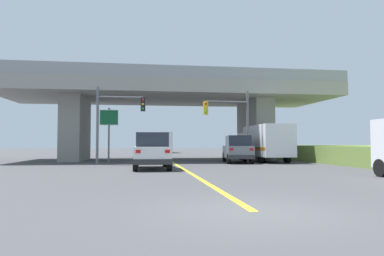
{
  "coord_description": "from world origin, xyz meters",
  "views": [
    {
      "loc": [
        -2.33,
        -7.17,
        1.42
      ],
      "look_at": [
        1.01,
        16.28,
        2.47
      ],
      "focal_mm": 33.1,
      "sensor_mm": 36.0,
      "label": 1
    }
  ],
  "objects_px": {
    "semi_truck_distant": "(164,142)",
    "highway_sign": "(109,123)",
    "suv_lead": "(152,151)",
    "traffic_signal_nearside": "(232,118)",
    "suv_crossing": "(237,149)",
    "traffic_signal_farside": "(115,115)",
    "sedan_oncoming": "(156,147)",
    "box_truck": "(264,142)"
  },
  "relations": [
    {
      "from": "box_truck",
      "to": "semi_truck_distant",
      "type": "distance_m",
      "value": 29.74
    },
    {
      "from": "traffic_signal_farside",
      "to": "highway_sign",
      "type": "relative_size",
      "value": 1.25
    },
    {
      "from": "traffic_signal_nearside",
      "to": "semi_truck_distant",
      "type": "distance_m",
      "value": 31.59
    },
    {
      "from": "suv_lead",
      "to": "traffic_signal_nearside",
      "type": "xyz_separation_m",
      "value": [
        5.94,
        4.86,
        2.29
      ]
    },
    {
      "from": "suv_crossing",
      "to": "box_truck",
      "type": "distance_m",
      "value": 3.01
    },
    {
      "from": "traffic_signal_farside",
      "to": "semi_truck_distant",
      "type": "relative_size",
      "value": 0.72
    },
    {
      "from": "box_truck",
      "to": "semi_truck_distant",
      "type": "xyz_separation_m",
      "value": [
        -6.27,
        29.07,
        0.14
      ]
    },
    {
      "from": "traffic_signal_farside",
      "to": "semi_truck_distant",
      "type": "height_order",
      "value": "traffic_signal_farside"
    },
    {
      "from": "highway_sign",
      "to": "semi_truck_distant",
      "type": "height_order",
      "value": "highway_sign"
    },
    {
      "from": "semi_truck_distant",
      "to": "highway_sign",
      "type": "bearing_deg",
      "value": -102.23
    },
    {
      "from": "box_truck",
      "to": "traffic_signal_nearside",
      "type": "height_order",
      "value": "traffic_signal_nearside"
    },
    {
      "from": "suv_crossing",
      "to": "traffic_signal_farside",
      "type": "bearing_deg",
      "value": -164.45
    },
    {
      "from": "traffic_signal_farside",
      "to": "highway_sign",
      "type": "xyz_separation_m",
      "value": [
        -0.71,
        3.79,
        -0.31
      ]
    },
    {
      "from": "semi_truck_distant",
      "to": "sedan_oncoming",
      "type": "bearing_deg",
      "value": -96.35
    },
    {
      "from": "suv_lead",
      "to": "highway_sign",
      "type": "height_order",
      "value": "highway_sign"
    },
    {
      "from": "suv_crossing",
      "to": "sedan_oncoming",
      "type": "height_order",
      "value": "same"
    },
    {
      "from": "sedan_oncoming",
      "to": "traffic_signal_farside",
      "type": "height_order",
      "value": "traffic_signal_farside"
    },
    {
      "from": "sedan_oncoming",
      "to": "semi_truck_distant",
      "type": "height_order",
      "value": "semi_truck_distant"
    },
    {
      "from": "suv_lead",
      "to": "suv_crossing",
      "type": "distance_m",
      "value": 8.75
    },
    {
      "from": "traffic_signal_nearside",
      "to": "traffic_signal_farside",
      "type": "height_order",
      "value": "traffic_signal_farside"
    },
    {
      "from": "box_truck",
      "to": "highway_sign",
      "type": "relative_size",
      "value": 1.78
    },
    {
      "from": "highway_sign",
      "to": "semi_truck_distant",
      "type": "relative_size",
      "value": 0.58
    },
    {
      "from": "suv_lead",
      "to": "traffic_signal_nearside",
      "type": "distance_m",
      "value": 8.01
    },
    {
      "from": "traffic_signal_farside",
      "to": "highway_sign",
      "type": "height_order",
      "value": "traffic_signal_farside"
    },
    {
      "from": "sedan_oncoming",
      "to": "semi_truck_distant",
      "type": "bearing_deg",
      "value": 83.65
    },
    {
      "from": "traffic_signal_farside",
      "to": "suv_crossing",
      "type": "bearing_deg",
      "value": 7.23
    },
    {
      "from": "suv_lead",
      "to": "box_truck",
      "type": "relative_size",
      "value": 0.61
    },
    {
      "from": "suv_crossing",
      "to": "sedan_oncoming",
      "type": "distance_m",
      "value": 14.81
    },
    {
      "from": "traffic_signal_nearside",
      "to": "highway_sign",
      "type": "relative_size",
      "value": 1.24
    },
    {
      "from": "box_truck",
      "to": "traffic_signal_farside",
      "type": "bearing_deg",
      "value": -167.53
    },
    {
      "from": "semi_truck_distant",
      "to": "traffic_signal_nearside",
      "type": "bearing_deg",
      "value": -84.49
    },
    {
      "from": "suv_crossing",
      "to": "traffic_signal_nearside",
      "type": "height_order",
      "value": "traffic_signal_nearside"
    },
    {
      "from": "suv_crossing",
      "to": "highway_sign",
      "type": "height_order",
      "value": "highway_sign"
    },
    {
      "from": "suv_lead",
      "to": "traffic_signal_farside",
      "type": "height_order",
      "value": "traffic_signal_farside"
    },
    {
      "from": "traffic_signal_nearside",
      "to": "traffic_signal_farside",
      "type": "xyz_separation_m",
      "value": [
        -8.36,
        -0.23,
        0.08
      ]
    },
    {
      "from": "suv_lead",
      "to": "highway_sign",
      "type": "bearing_deg",
      "value": 110.42
    },
    {
      "from": "highway_sign",
      "to": "suv_crossing",
      "type": "bearing_deg",
      "value": -15.25
    },
    {
      "from": "traffic_signal_nearside",
      "to": "semi_truck_distant",
      "type": "bearing_deg",
      "value": 95.51
    },
    {
      "from": "sedan_oncoming",
      "to": "highway_sign",
      "type": "relative_size",
      "value": 1.1
    },
    {
      "from": "suv_lead",
      "to": "traffic_signal_nearside",
      "type": "bearing_deg",
      "value": 39.32
    },
    {
      "from": "suv_crossing",
      "to": "suv_lead",
      "type": "bearing_deg",
      "value": -130.41
    },
    {
      "from": "traffic_signal_nearside",
      "to": "suv_crossing",
      "type": "bearing_deg",
      "value": 54.9
    }
  ]
}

